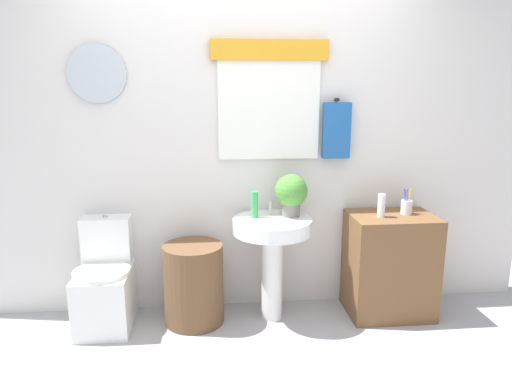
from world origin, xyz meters
TOP-DOWN VIEW (x-y plane):
  - back_wall at (0.00, 1.15)m, footprint 4.40×0.18m
  - toilet at (-0.97, 0.88)m, footprint 0.38×0.51m
  - laundry_hamper at (-0.36, 0.85)m, footprint 0.42×0.42m
  - pedestal_sink at (0.20, 0.85)m, footprint 0.56×0.56m
  - faucet at (0.20, 0.97)m, footprint 0.03×0.03m
  - wooden_cabinet at (1.07, 0.85)m, footprint 0.60×0.44m
  - soap_bottle at (0.08, 0.90)m, footprint 0.05×0.05m
  - potted_plant at (0.34, 0.91)m, footprint 0.23×0.23m
  - lotion_bottle at (0.96, 0.81)m, footprint 0.05×0.05m
  - toothbrush_cup at (1.17, 0.87)m, footprint 0.08×0.08m

SIDE VIEW (x-z plane):
  - laundry_hamper at x=-0.36m, z-range 0.00..0.58m
  - toilet at x=-0.97m, z-range -0.09..0.68m
  - wooden_cabinet at x=1.07m, z-range 0.00..0.75m
  - pedestal_sink at x=0.20m, z-range 0.20..0.95m
  - faucet at x=0.20m, z-range 0.75..0.85m
  - toothbrush_cup at x=1.17m, z-range 0.72..0.90m
  - lotion_bottle at x=0.96m, z-range 0.75..0.92m
  - soap_bottle at x=0.08m, z-range 0.75..0.94m
  - potted_plant at x=0.34m, z-range 0.77..1.07m
  - back_wall at x=0.00m, z-range 0.01..2.61m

